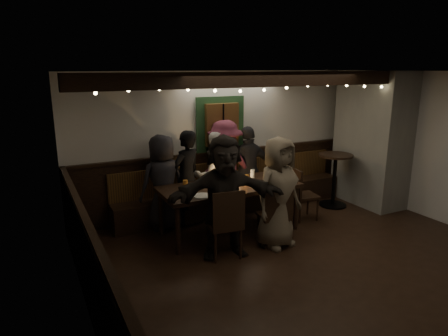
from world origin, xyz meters
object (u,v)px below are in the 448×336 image
chair_end (300,191)px  high_top (335,173)px  person_f (225,197)px  person_b (187,178)px  person_g (278,193)px  chair_near_right (276,212)px  dining_table (229,189)px  person_c (214,176)px  person_d (225,169)px  person_a (163,182)px  chair_near_left (226,220)px  person_e (248,169)px

chair_end → high_top: high_top is taller
person_f → person_b: bearing=104.8°
high_top → person_g: bearing=-153.5°
chair_near_right → chair_end: 1.23m
dining_table → chair_near_right: 0.89m
person_c → person_d: size_ratio=0.90×
dining_table → person_f: 0.84m
chair_end → person_g: bearing=-143.9°
person_c → chair_near_right: bearing=108.8°
chair_near_right → person_f: bearing=174.7°
chair_end → person_f: person_f is taller
high_top → person_g: person_g is taller
person_a → person_f: person_f is taller
chair_near_left → person_a: 1.55m
chair_near_left → person_c: bearing=70.4°
person_a → person_d: (1.20, 0.10, 0.07)m
person_d → person_b: bearing=1.0°
chair_near_left → person_d: bearing=63.7°
chair_near_left → person_f: bearing=72.8°
person_d → chair_near_right: bearing=89.6°
person_e → person_b: bearing=4.0°
person_b → person_d: 0.77m
chair_near_right → person_g: person_g is taller
person_e → person_f: size_ratio=0.91×
high_top → person_c: 2.42m
chair_near_left → high_top: (2.90, 1.05, 0.08)m
high_top → person_b: person_b is taller
chair_end → person_f: (-1.83, -0.64, 0.36)m
person_a → person_f: (0.47, -1.35, 0.08)m
person_b → person_f: person_f is taller
person_f → person_g: (0.85, -0.07, -0.04)m
chair_end → chair_near_left: bearing=-157.9°
person_c → person_a: bearing=7.9°
chair_near_left → person_f: size_ratio=0.58×
person_f → high_top: bearing=31.4°
person_e → chair_near_right: bearing=74.7°
chair_end → person_d: (-1.09, 0.81, 0.35)m
person_a → dining_table: bearing=136.8°
chair_near_left → person_e: (1.28, 1.59, 0.23)m
person_a → person_b: (0.43, 0.03, 0.02)m
chair_end → person_b: 2.03m
chair_near_right → person_f: (-0.83, 0.08, 0.34)m
dining_table → person_f: person_f is taller
chair_near_right → person_a: (-1.29, 1.43, 0.26)m
chair_near_left → person_b: person_b is taller
chair_near_right → person_g: (0.03, 0.00, 0.30)m
high_top → person_b: (-2.90, 0.45, 0.16)m
person_c → person_e: person_e is taller
person_c → person_g: size_ratio=0.93×
person_b → person_e: bearing=159.5°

